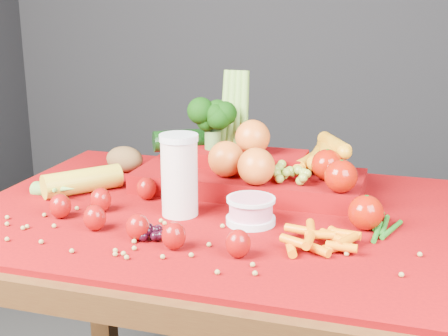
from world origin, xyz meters
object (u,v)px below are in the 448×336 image
(produce_mound, at_px, (255,165))
(yogurt_bowl, at_px, (251,210))
(table, at_px, (221,257))
(milk_glass, at_px, (179,172))

(produce_mound, bearing_deg, yogurt_bowl, -77.79)
(table, height_order, milk_glass, milk_glass)
(table, relative_size, milk_glass, 6.46)
(milk_glass, bearing_deg, yogurt_bowl, -2.62)
(table, height_order, yogurt_bowl, yogurt_bowl)
(produce_mound, bearing_deg, table, -102.22)
(milk_glass, xyz_separation_m, produce_mound, (0.11, 0.20, -0.03))
(table, distance_m, yogurt_bowl, 0.17)
(yogurt_bowl, bearing_deg, produce_mound, 102.21)
(table, height_order, produce_mound, produce_mound)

